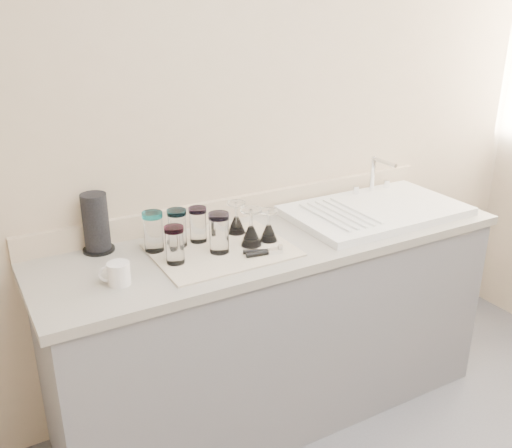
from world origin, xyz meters
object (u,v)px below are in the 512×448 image
goblet_back_left (236,222)px  goblet_front_left (251,233)px  tumbler_lavender (219,233)px  white_mug (118,274)px  tumbler_teal (153,231)px  can_opener (264,252)px  tumbler_cyan (177,228)px  paper_towel_roll (96,224)px  goblet_front_right (269,230)px  sink_unit (375,210)px  tumbler_magenta (175,245)px  tumbler_purple (198,224)px

goblet_back_left → goblet_front_left: bearing=-93.3°
tumbler_lavender → goblet_front_left: 0.15m
white_mug → tumbler_teal: bearing=43.9°
goblet_front_left → can_opener: size_ratio=1.02×
tumbler_teal → tumbler_lavender: tumbler_lavender is taller
goblet_back_left → can_opener: bearing=-92.2°
tumbler_teal → tumbler_cyan: bearing=-2.8°
tumbler_cyan → goblet_back_left: 0.28m
paper_towel_roll → tumbler_teal: bearing=-32.8°
tumbler_teal → goblet_front_right: bearing=-17.4°
tumbler_teal → goblet_front_right: (0.45, -0.14, -0.04)m
sink_unit → paper_towel_roll: 1.28m
paper_towel_roll → tumbler_magenta: bearing=-50.7°
tumbler_cyan → tumbler_lavender: tumbler_lavender is taller
tumbler_lavender → goblet_front_left: (0.14, -0.00, -0.03)m
tumbler_magenta → goblet_front_left: 0.33m
can_opener → goblet_front_left: bearing=89.3°
sink_unit → white_mug: bearing=-175.6°
tumbler_teal → goblet_front_right: size_ratio=1.21×
tumbler_cyan → goblet_front_left: 0.30m
tumbler_magenta → tumbler_lavender: 0.19m
tumbler_lavender → paper_towel_roll: 0.49m
goblet_front_left → white_mug: goblet_front_left is taller
tumbler_teal → tumbler_magenta: 0.15m
tumbler_teal → tumbler_purple: bearing=-0.5°
can_opener → tumbler_purple: bearing=124.4°
tumbler_magenta → tumbler_lavender: size_ratio=0.91×
tumbler_purple → paper_towel_roll: size_ratio=0.61×
tumbler_teal → paper_towel_roll: bearing=147.2°
goblet_front_right → white_mug: size_ratio=1.09×
goblet_front_left → tumbler_purple: bearing=140.0°
goblet_front_left → can_opener: 0.11m
goblet_front_right → can_opener: goblet_front_right is taller
sink_unit → goblet_front_right: size_ratio=6.11×
tumbler_magenta → goblet_front_right: size_ratio=1.11×
goblet_front_right → tumbler_lavender: bearing=-179.7°
can_opener → white_mug: (-0.57, 0.05, 0.02)m
tumbler_teal → tumbler_purple: size_ratio=1.10×
goblet_back_left → white_mug: 0.61m
goblet_back_left → goblet_front_right: goblet_back_left is taller
sink_unit → goblet_front_left: size_ratio=5.23×
sink_unit → goblet_front_left: (-0.70, -0.04, 0.04)m
goblet_front_right → can_opener: bearing=-128.6°
tumbler_purple → can_opener: (0.17, -0.25, -0.07)m
sink_unit → goblet_back_left: size_ratio=5.91×
tumbler_lavender → tumbler_cyan: bearing=131.5°
can_opener → goblet_front_right: bearing=51.4°
tumbler_purple → goblet_front_right: 0.29m
white_mug → paper_towel_roll: size_ratio=0.51×
tumbler_teal → goblet_back_left: 0.37m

